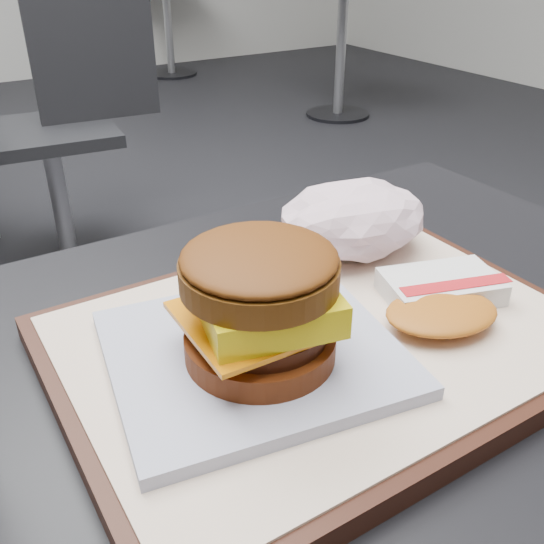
{
  "coord_description": "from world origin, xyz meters",
  "views": [
    {
      "loc": [
        -0.2,
        -0.26,
        1.05
      ],
      "look_at": [
        -0.0,
        0.06,
        0.83
      ],
      "focal_mm": 40.0,
      "sensor_mm": 36.0,
      "label": 1
    }
  ],
  "objects_px": {
    "hash_brown": "(441,298)",
    "neighbor_chair": "(65,114)",
    "breakfast_sandwich": "(258,315)",
    "serving_tray": "(323,340)",
    "crumpled_wrapper": "(354,219)"
  },
  "relations": [
    {
      "from": "breakfast_sandwich",
      "to": "hash_brown",
      "type": "relative_size",
      "value": 1.65
    },
    {
      "from": "crumpled_wrapper",
      "to": "breakfast_sandwich",
      "type": "bearing_deg",
      "value": -148.05
    },
    {
      "from": "serving_tray",
      "to": "hash_brown",
      "type": "height_order",
      "value": "hash_brown"
    },
    {
      "from": "crumpled_wrapper",
      "to": "neighbor_chair",
      "type": "relative_size",
      "value": 0.16
    },
    {
      "from": "breakfast_sandwich",
      "to": "crumpled_wrapper",
      "type": "relative_size",
      "value": 1.57
    },
    {
      "from": "serving_tray",
      "to": "neighbor_chair",
      "type": "distance_m",
      "value": 1.8
    },
    {
      "from": "breakfast_sandwich",
      "to": "serving_tray",
      "type": "bearing_deg",
      "value": 9.0
    },
    {
      "from": "serving_tray",
      "to": "breakfast_sandwich",
      "type": "height_order",
      "value": "breakfast_sandwich"
    },
    {
      "from": "hash_brown",
      "to": "crumpled_wrapper",
      "type": "xyz_separation_m",
      "value": [
        0.01,
        0.12,
        0.02
      ]
    },
    {
      "from": "crumpled_wrapper",
      "to": "neighbor_chair",
      "type": "bearing_deg",
      "value": 84.89
    },
    {
      "from": "crumpled_wrapper",
      "to": "neighbor_chair",
      "type": "distance_m",
      "value": 1.71
    },
    {
      "from": "breakfast_sandwich",
      "to": "hash_brown",
      "type": "bearing_deg",
      "value": -5.9
    },
    {
      "from": "serving_tray",
      "to": "hash_brown",
      "type": "xyz_separation_m",
      "value": [
        0.09,
        -0.03,
        0.02
      ]
    },
    {
      "from": "crumpled_wrapper",
      "to": "hash_brown",
      "type": "bearing_deg",
      "value": -92.81
    },
    {
      "from": "hash_brown",
      "to": "neighbor_chair",
      "type": "distance_m",
      "value": 1.82
    }
  ]
}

